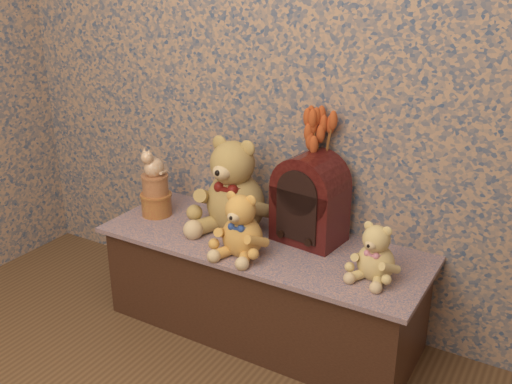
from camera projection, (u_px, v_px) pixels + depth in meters
display_shelf at (262, 286)px, 2.53m from camera, size 1.40×0.52×0.43m
teddy_large at (235, 180)px, 2.50m from camera, size 0.35×0.42×0.44m
teddy_medium at (242, 221)px, 2.30m from camera, size 0.23×0.27×0.28m
teddy_small at (377, 249)px, 2.13m from camera, size 0.21×0.24×0.24m
cathedral_radio at (310, 198)px, 2.39m from camera, size 0.30×0.23×0.38m
ceramic_vase at (313, 212)px, 2.50m from camera, size 0.12×0.12×0.18m
dried_stalks at (316, 147)px, 2.39m from camera, size 0.27×0.27×0.41m
biscuit_tin_lower at (157, 204)px, 2.69m from camera, size 0.15×0.15×0.10m
biscuit_tin_upper at (155, 185)px, 2.65m from camera, size 0.13×0.13×0.09m
cat_figurine at (154, 161)px, 2.61m from camera, size 0.12×0.13×0.14m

